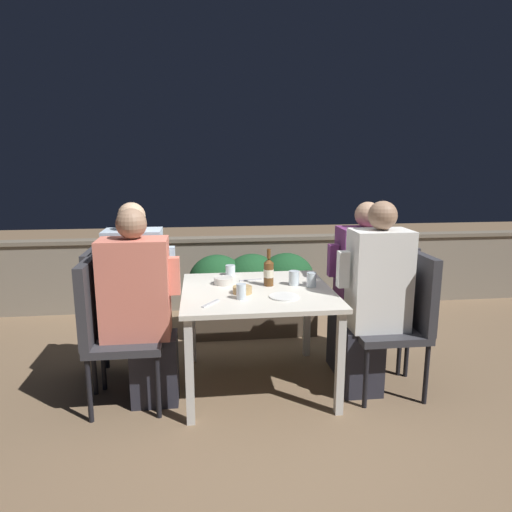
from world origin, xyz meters
TOP-DOWN VIEW (x-y plane):
  - ground_plane at (0.00, 0.00)m, footprint 16.00×16.00m
  - parapet_wall at (0.00, 1.80)m, footprint 9.00×0.18m
  - dining_table at (0.00, 0.00)m, footprint 1.03×1.00m
  - planter_hedge at (0.08, 1.01)m, footprint 1.16×0.47m
  - chair_left_near at (-0.98, -0.15)m, footprint 0.48×0.47m
  - person_coral_top at (-0.77, -0.15)m, footprint 0.50×0.26m
  - chair_left_far at (-1.03, 0.20)m, footprint 0.48×0.47m
  - person_blue_shirt at (-0.82, 0.20)m, footprint 0.48×0.26m
  - chair_right_near at (0.98, -0.19)m, footprint 0.48×0.47m
  - person_white_polo at (0.76, -0.19)m, footprint 0.48×0.26m
  - chair_right_far at (1.02, 0.19)m, footprint 0.48×0.47m
  - person_purple_stripe at (0.81, 0.19)m, footprint 0.49×0.26m
  - beer_bottle at (0.09, 0.09)m, footprint 0.07×0.07m
  - plate_0 at (0.15, -0.20)m, footprint 0.19×0.19m
  - bowl_0 at (-0.22, 0.16)m, footprint 0.14×0.14m
  - bowl_1 at (-0.11, -0.08)m, footprint 0.13×0.13m
  - glass_cup_0 at (-0.13, -0.21)m, footprint 0.06×0.06m
  - glass_cup_1 at (-0.16, 0.42)m, footprint 0.07×0.07m
  - glass_cup_2 at (0.39, 0.02)m, footprint 0.07×0.07m
  - glass_cup_3 at (0.27, 0.08)m, footprint 0.07×0.07m
  - fork_0 at (-0.33, -0.29)m, footprint 0.12×0.15m
  - fork_1 at (-0.02, 0.24)m, footprint 0.17×0.05m

SIDE VIEW (x-z plane):
  - ground_plane at x=0.00m, z-range 0.00..0.00m
  - parapet_wall at x=0.00m, z-range 0.01..0.78m
  - planter_hedge at x=0.08m, z-range 0.04..0.79m
  - chair_left_near at x=-0.98m, z-range 0.09..1.06m
  - chair_left_far at x=-1.03m, z-range 0.09..1.06m
  - chair_right_near at x=0.98m, z-range 0.09..1.06m
  - chair_right_far at x=1.02m, z-range 0.09..1.06m
  - dining_table at x=0.00m, z-range 0.28..0.99m
  - person_purple_stripe at x=0.81m, z-range 0.00..1.29m
  - person_coral_top at x=-0.77m, z-range 0.00..1.30m
  - person_blue_shirt at x=-0.82m, z-range 0.01..1.31m
  - person_white_polo at x=0.76m, z-range 0.01..1.34m
  - fork_0 at x=-0.33m, z-range 0.71..0.72m
  - fork_1 at x=-0.02m, z-range 0.71..0.72m
  - plate_0 at x=0.15m, z-range 0.71..0.72m
  - bowl_1 at x=-0.11m, z-range 0.71..0.76m
  - bowl_0 at x=-0.22m, z-range 0.71..0.76m
  - glass_cup_1 at x=-0.16m, z-range 0.71..0.79m
  - glass_cup_0 at x=-0.13m, z-range 0.71..0.81m
  - glass_cup_2 at x=0.39m, z-range 0.71..0.81m
  - glass_cup_3 at x=0.27m, z-range 0.71..0.81m
  - beer_bottle at x=0.09m, z-range 0.68..0.94m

